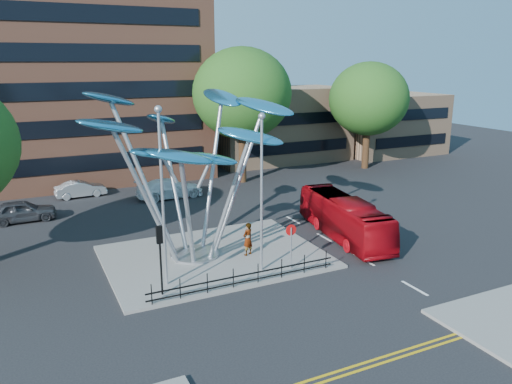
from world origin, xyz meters
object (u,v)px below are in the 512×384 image
traffic_light_island (160,246)px  parked_car_right (170,188)px  tree_far (369,99)px  street_lamp_left (162,182)px  street_lamp_right (262,179)px  no_entry_sign_island (291,239)px  red_bus (344,218)px  leaf_sculpture (189,138)px  pedestrian (248,239)px  tree_right (242,94)px  parked_car_mid (81,189)px  parked_car_left (22,211)px

traffic_light_island → parked_car_right: 18.00m
tree_far → street_lamp_left: size_ratio=1.23×
street_lamp_left → street_lamp_right: size_ratio=1.06×
no_entry_sign_island → red_bus: size_ratio=0.26×
leaf_sculpture → street_lamp_left: leaf_sculpture is taller
red_bus → tree_far: bearing=57.1°
parked_car_right → traffic_light_island: bearing=161.4°
leaf_sculpture → pedestrian: size_ratio=6.66×
tree_right → leaf_sculpture: tree_right is taller
street_lamp_left → parked_car_mid: street_lamp_left is taller
pedestrian → parked_car_mid: bearing=-92.8°
parked_car_right → street_lamp_right: bearing=179.3°
parked_car_mid → parked_car_left: bearing=135.0°
street_lamp_left → traffic_light_island: 2.96m
pedestrian → parked_car_mid: (-6.90, 17.76, -0.44)m
leaf_sculpture → pedestrian: leaf_sculpture is taller
pedestrian → parked_car_mid: pedestrian is taller
tree_far → parked_car_left: size_ratio=2.41×
leaf_sculpture → tree_right: bearing=56.7°
street_lamp_right → red_bus: (7.14, 2.65, -3.79)m
leaf_sculpture → street_lamp_left: size_ratio=1.45×
tree_right → no_entry_sign_island: 21.31m
tree_right → no_entry_sign_island: (-6.00, -19.48, -6.22)m
tree_far → parked_car_mid: tree_far is taller
traffic_light_island → no_entry_sign_island: (7.00, 0.02, -0.80)m
parked_car_right → parked_car_left: bearing=97.0°
street_lamp_left → pedestrian: 6.97m
red_bus → pedestrian: bearing=-168.1°
tree_right → street_lamp_left: tree_right is taller
street_lamp_right → parked_car_right: street_lamp_right is taller
street_lamp_right → traffic_light_island: (-5.50, -0.50, -2.48)m
leaf_sculpture → street_lamp_right: (2.57, -3.68, -1.78)m
street_lamp_right → parked_car_left: 19.19m
tree_far → red_bus: bearing=-131.3°
no_entry_sign_island → parked_car_right: size_ratio=0.45×
street_lamp_left → parked_car_left: (-6.15, 14.50, -4.59)m
parked_car_mid → parked_car_right: size_ratio=0.75×
pedestrian → parked_car_left: (-11.40, 12.76, -0.34)m
traffic_light_island → red_bus: bearing=14.0°
red_bus → parked_car_left: bearing=154.4°
leaf_sculpture → pedestrian: 6.58m
street_lamp_left → parked_car_right: street_lamp_left is taller
leaf_sculpture → traffic_light_island: size_ratio=3.71×
tree_far → leaf_sculpture: 28.53m
no_entry_sign_island → parked_car_left: 20.02m
leaf_sculpture → no_entry_sign_island: (4.07, -4.16, -5.06)m
red_bus → no_entry_sign_island: bearing=-142.5°
parked_car_left → tree_far: bearing=-83.8°
street_lamp_left → traffic_light_island: bearing=-116.6°
traffic_light_island → no_entry_sign_island: traffic_light_island is taller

